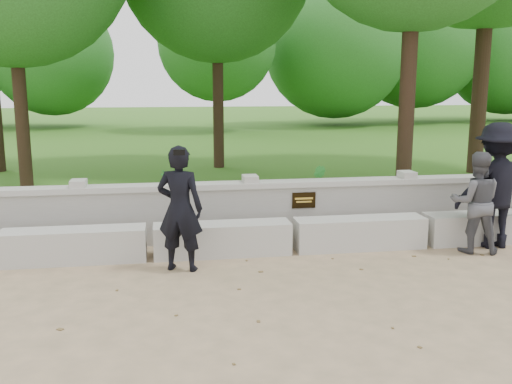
% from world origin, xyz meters
% --- Properties ---
extents(ground, '(80.00, 80.00, 0.00)m').
position_xyz_m(ground, '(0.00, 0.00, 0.00)').
color(ground, tan).
rests_on(ground, ground).
extents(lawn, '(40.00, 22.00, 0.25)m').
position_xyz_m(lawn, '(0.00, 14.00, 0.12)').
color(lawn, '#396C1A').
rests_on(lawn, ground).
extents(concrete_bench, '(11.90, 0.45, 0.45)m').
position_xyz_m(concrete_bench, '(0.00, 1.90, 0.22)').
color(concrete_bench, '#B4B2AA').
rests_on(concrete_bench, ground).
extents(parapet_wall, '(12.50, 0.35, 0.90)m').
position_xyz_m(parapet_wall, '(0.00, 2.60, 0.46)').
color(parapet_wall, '#AAA7A0').
rests_on(parapet_wall, ground).
extents(man_main, '(0.68, 0.63, 1.61)m').
position_xyz_m(man_main, '(-1.59, 1.34, 0.81)').
color(man_main, black).
rests_on(man_main, ground).
extents(visitor_left, '(0.83, 0.73, 1.44)m').
position_xyz_m(visitor_left, '(2.53, 1.47, 0.72)').
color(visitor_left, '#49494E').
rests_on(visitor_left, ground).
extents(visitor_mid, '(1.19, 0.70, 1.82)m').
position_xyz_m(visitor_mid, '(2.95, 1.67, 0.91)').
color(visitor_mid, black).
rests_on(visitor_mid, ground).
extents(shrub_a, '(0.29, 0.32, 0.51)m').
position_xyz_m(shrub_a, '(-1.75, 4.96, 0.51)').
color(shrub_a, green).
rests_on(shrub_a, lawn).
extents(shrub_b, '(0.28, 0.33, 0.53)m').
position_xyz_m(shrub_b, '(1.19, 4.81, 0.52)').
color(shrub_b, green).
rests_on(shrub_b, lawn).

